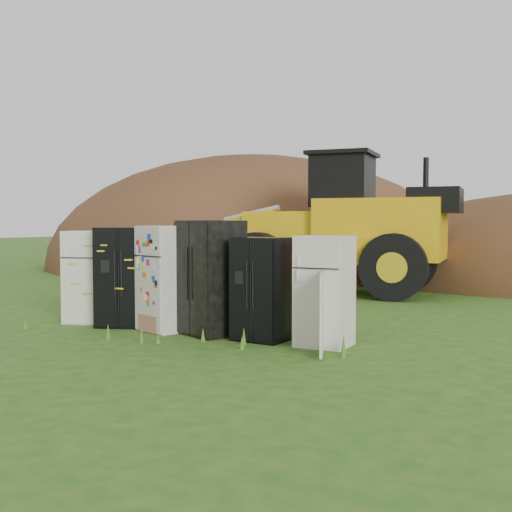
{
  "coord_description": "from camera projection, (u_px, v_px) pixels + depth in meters",
  "views": [
    {
      "loc": [
        6.17,
        -9.32,
        1.93
      ],
      "look_at": [
        0.15,
        2.0,
        1.26
      ],
      "focal_mm": 45.0,
      "sensor_mm": 36.0,
      "label": 1
    }
  ],
  "objects": [
    {
      "name": "ground",
      "position": [
        195.0,
        333.0,
        11.21
      ],
      "size": [
        120.0,
        120.0,
        0.0
      ],
      "primitive_type": "plane",
      "color": "#1F5216",
      "rests_on": "ground"
    },
    {
      "name": "fridge_leftmost",
      "position": [
        89.0,
        277.0,
        12.35
      ],
      "size": [
        0.98,
        0.96,
        1.77
      ],
      "primitive_type": null,
      "rotation": [
        0.0,
        0.0,
        0.32
      ],
      "color": "beige",
      "rests_on": "ground"
    },
    {
      "name": "fridge_black_side",
      "position": [
        125.0,
        277.0,
        11.93
      ],
      "size": [
        1.18,
        1.07,
        1.84
      ],
      "primitive_type": null,
      "rotation": [
        0.0,
        0.0,
        0.39
      ],
      "color": "black",
      "rests_on": "ground"
    },
    {
      "name": "fridge_sticker",
      "position": [
        167.0,
        278.0,
        11.43
      ],
      "size": [
        1.05,
        1.01,
        1.87
      ],
      "primitive_type": null,
      "rotation": [
        0.0,
        0.0,
        -0.35
      ],
      "color": "silver",
      "rests_on": "ground"
    },
    {
      "name": "fridge_dark_mid",
      "position": [
        211.0,
        278.0,
        11.03
      ],
      "size": [
        1.24,
        1.14,
        1.97
      ],
      "primitive_type": null,
      "rotation": [
        0.0,
        0.0,
        -0.39
      ],
      "color": "black",
      "rests_on": "ground"
    },
    {
      "name": "fridge_black_right",
      "position": [
        262.0,
        289.0,
        10.49
      ],
      "size": [
        0.89,
        0.75,
        1.69
      ],
      "primitive_type": null,
      "rotation": [
        0.0,
        0.0,
        -0.06
      ],
      "color": "black",
      "rests_on": "ground"
    },
    {
      "name": "fridge_open_door",
      "position": [
        324.0,
        291.0,
        10.0
      ],
      "size": [
        0.78,
        0.72,
        1.72
      ],
      "primitive_type": null,
      "rotation": [
        0.0,
        0.0,
        0.0
      ],
      "color": "beige",
      "rests_on": "ground"
    },
    {
      "name": "wheel_loader",
      "position": [
        309.0,
        223.0,
        17.89
      ],
      "size": [
        8.25,
        4.12,
        3.84
      ],
      "primitive_type": null,
      "rotation": [
        0.0,
        0.0,
        0.12
      ],
      "color": "orange",
      "rests_on": "ground"
    },
    {
      "name": "dirt_mound_left",
      "position": [
        245.0,
        269.0,
        26.35
      ],
      "size": [
        18.05,
        13.54,
        9.31
      ],
      "primitive_type": "ellipsoid",
      "color": "#442C16",
      "rests_on": "ground"
    }
  ]
}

